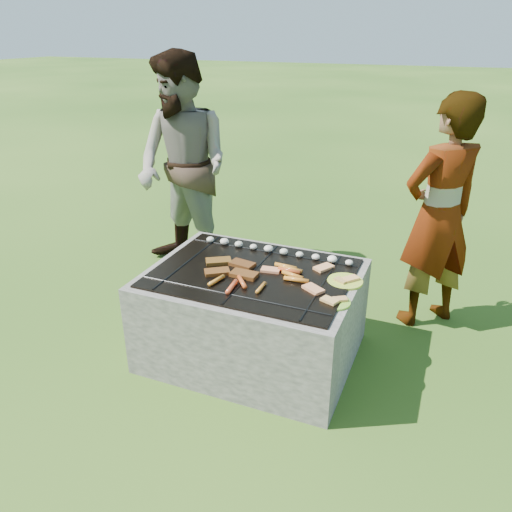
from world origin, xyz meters
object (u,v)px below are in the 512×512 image
Objects in this scene: fire_pit at (253,317)px; bystander at (183,167)px; plate_near at (334,301)px; cook at (439,215)px; plate_far at (345,281)px.

bystander is at bearing 136.36° from fire_pit.
plate_near is 0.14× the size of cook.
bystander reaches higher than cook.
cook is at bearing 60.34° from plate_far.
fire_pit is at bearing -169.49° from plate_far.
plate_near is at bearing -90.51° from plate_far.
plate_far and plate_near have the same top height.
fire_pit is 1.46m from cook.
plate_near is at bearing 22.77° from cook.
fire_pit is 1.60m from bystander.
plate_far is (0.56, 0.10, 0.33)m from fire_pit.
bystander is (-1.06, 1.01, 0.65)m from fire_pit.
cook is (1.01, 0.90, 0.54)m from fire_pit.
fire_pit is 4.62× the size of plate_far.
plate_far is at bearing 16.25° from cook.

